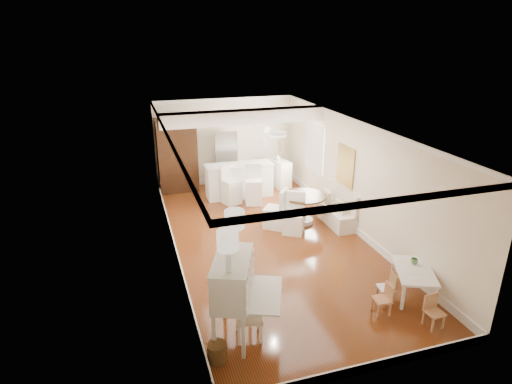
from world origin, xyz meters
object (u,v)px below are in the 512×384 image
wicker_basket (217,352)px  bar_stool_right (254,185)px  bar_stool_left (231,185)px  gustavian_armchair (249,316)px  kids_chair_c (435,312)px  kids_chair_a (382,299)px  fridge (237,158)px  sideboard (279,173)px  kids_table (413,282)px  breakfast_counter (239,180)px  dining_table (304,209)px  pantry_cabinet (177,155)px  slip_chair_far (275,208)px  slip_chair_near (294,214)px  secretary_bureau (233,298)px  kids_chair_b (386,287)px

wicker_basket → bar_stool_right: size_ratio=0.26×
bar_stool_left → bar_stool_right: 0.65m
gustavian_armchair → wicker_basket: (-0.62, -0.39, -0.25)m
kids_chair_c → bar_stool_left: bearing=103.2°
kids_chair_a → kids_chair_c: 0.88m
fridge → sideboard: fridge is taller
kids_table → breakfast_counter: (-1.80, 6.06, 0.24)m
kids_table → dining_table: size_ratio=0.97×
kids_chair_c → sideboard: (-0.11, 7.48, 0.15)m
fridge → sideboard: bearing=-23.7°
kids_chair_c → pantry_cabinet: size_ratio=0.26×
wicker_basket → slip_chair_far: (2.45, 4.29, 0.37)m
breakfast_counter → pantry_cabinet: size_ratio=0.89×
dining_table → bar_stool_left: bar_stool_left is taller
bar_stool_left → gustavian_armchair: bearing=-122.6°
wicker_basket → slip_chair_near: (2.79, 3.84, 0.36)m
kids_chair_c → fridge: (-1.37, 8.03, 0.60)m
wicker_basket → slip_chair_near: size_ratio=0.30×
gustavian_armchair → bar_stool_left: 5.92m
kids_chair_a → fridge: size_ratio=0.33×
secretary_bureau → gustavian_armchair: (0.23, -0.11, -0.32)m
wicker_basket → dining_table: bearing=52.9°
kids_chair_a → kids_chair_c: same height
fridge → sideboard: 1.45m
kids_chair_a → bar_stool_left: size_ratio=0.52×
dining_table → kids_table: bearing=-79.4°
secretary_bureau → bar_stool_right: (2.00, 5.49, -0.14)m
bar_stool_right → gustavian_armchair: bearing=-93.7°
gustavian_armchair → bar_stool_left: (1.15, 5.81, 0.17)m
kids_chair_c → bar_stool_right: bar_stool_right is taller
bar_stool_right → secretary_bureau: bearing=-96.2°
slip_chair_near → wicker_basket: bearing=-94.2°
kids_chair_b → fridge: fridge is taller
kids_chair_a → kids_chair_c: bearing=53.6°
slip_chair_far → sideboard: size_ratio=1.13×
breakfast_counter → dining_table: bearing=-64.9°
kids_chair_c → kids_chair_b: bearing=108.6°
wicker_basket → slip_chair_far: 4.95m
kids_chair_b → dining_table: 3.72m
kids_chair_b → bar_stool_left: (-1.58, 5.59, 0.28)m
dining_table → sideboard: bearing=83.1°
kids_chair_b → breakfast_counter: 6.21m
kids_chair_c → bar_stool_right: bearing=98.4°
kids_chair_a → dining_table: bearing=-177.0°
gustavian_armchair → sideboard: (2.99, 6.80, 0.04)m
kids_chair_a → bar_stool_right: size_ratio=0.51×
kids_chair_b → bar_stool_right: (-0.97, 5.38, 0.29)m
kids_table → gustavian_armchair: bearing=-175.9°
kids_table → kids_chair_a: bearing=-159.6°
fridge → slip_chair_near: bearing=-83.6°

